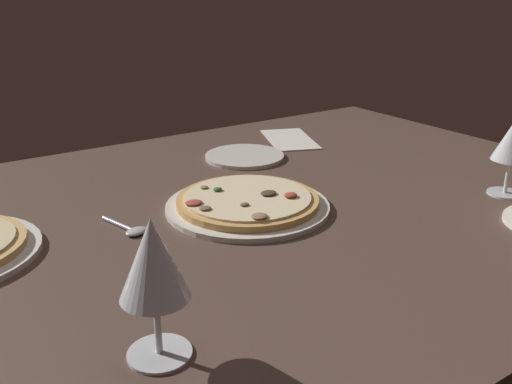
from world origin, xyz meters
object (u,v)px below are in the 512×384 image
(wine_glass_near, at_px, (153,264))
(paper_menu, at_px, (290,139))
(pizza_main, at_px, (248,203))
(spoon, at_px, (132,229))
(side_plate, at_px, (245,156))

(wine_glass_near, xyz_separation_m, paper_menu, (-0.68, -0.64, -0.11))
(pizza_main, distance_m, spoon, 0.22)
(wine_glass_near, bearing_deg, pizza_main, -136.65)
(wine_glass_near, relative_size, side_plate, 0.90)
(wine_glass_near, height_order, paper_menu, wine_glass_near)
(side_plate, bearing_deg, spoon, 32.17)
(pizza_main, bearing_deg, spoon, -7.39)
(side_plate, distance_m, paper_menu, 0.20)
(spoon, bearing_deg, pizza_main, 172.61)
(pizza_main, xyz_separation_m, side_plate, (-0.17, -0.27, -0.01))
(paper_menu, bearing_deg, pizza_main, 66.25)
(pizza_main, xyz_separation_m, paper_menu, (-0.36, -0.34, -0.01))
(wine_glass_near, distance_m, paper_menu, 0.94)
(pizza_main, distance_m, wine_glass_near, 0.45)
(pizza_main, relative_size, wine_glass_near, 1.79)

